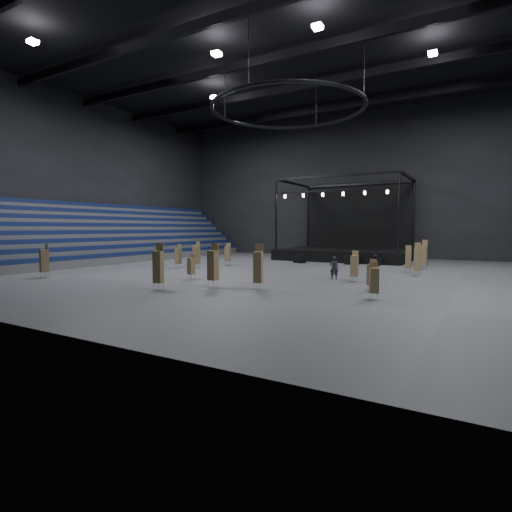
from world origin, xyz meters
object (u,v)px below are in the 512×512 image
Objects in this scene: flight_case_mid at (352,260)px; chair_stack_8 at (197,254)px; flight_case_left at (299,259)px; stage at (347,247)px; chair_stack_10 at (374,280)px; man_center at (334,268)px; chair_stack_13 at (158,266)px; chair_stack_9 at (44,260)px; chair_stack_14 at (228,253)px; chair_stack_6 at (354,265)px; chair_stack_12 at (258,266)px; chair_stack_3 at (417,259)px; chair_stack_11 at (372,274)px; chair_stack_7 at (424,254)px; chair_stack_0 at (159,255)px; chair_stack_4 at (408,259)px; chair_stack_1 at (191,266)px; chair_stack_2 at (213,265)px; crew_member at (375,265)px; chair_stack_5 at (178,255)px; flight_case_right at (375,262)px.

chair_stack_8 is (-11.08, -10.52, 0.81)m from flight_case_mid.
stage is at bearing 69.84° from flight_case_left.
chair_stack_10 is at bearing -70.12° from stage.
man_center is (2.26, -11.94, 0.36)m from flight_case_mid.
chair_stack_13 is (-11.69, -2.94, 0.38)m from chair_stack_10.
chair_stack_14 is (5.83, 14.95, -0.17)m from chair_stack_9.
man_center is at bearing 158.74° from chair_stack_6.
chair_stack_14 is (-10.24, 11.95, -0.23)m from chair_stack_12.
flight_case_mid is at bearing -101.72° from man_center.
chair_stack_3 is 0.92× the size of chair_stack_13.
chair_stack_8 reaches higher than man_center.
chair_stack_11 is at bearing 31.05° from chair_stack_9.
flight_case_mid is at bearing 60.85° from chair_stack_13.
man_center is at bearing 145.37° from chair_stack_11.
chair_stack_8 is (-8.60, -17.09, -0.19)m from stage.
chair_stack_7 is (2.96, 10.92, 0.22)m from chair_stack_6.
chair_stack_4 is at bearing -6.75° from chair_stack_0.
chair_stack_1 is 0.79× the size of chair_stack_4.
crew_member is (7.26, 10.52, -0.57)m from chair_stack_2.
chair_stack_1 is 8.23m from chair_stack_5.
chair_stack_9 is 22.97m from chair_stack_10.
chair_stack_7 reaches higher than flight_case_left.
chair_stack_9 is at bearing -130.05° from flight_case_right.
chair_stack_11 is (-0.79, 2.75, -0.04)m from chair_stack_10.
chair_stack_9 reaches higher than chair_stack_11.
flight_case_right is at bearing 66.50° from chair_stack_9.
man_center is (0.00, -12.15, 0.46)m from flight_case_right.
chair_stack_12 is (-3.93, -6.08, 0.26)m from chair_stack_6.
chair_stack_9 reaches higher than chair_stack_10.
chair_stack_14 is at bearing -120.46° from stage.
chair_stack_8 reaches higher than flight_case_right.
flight_case_left is 0.60× the size of chair_stack_5.
chair_stack_4 is at bearing 19.69° from chair_stack_5.
chair_stack_2 is 1.00× the size of chair_stack_12.
flight_case_mid is at bearing 20.97° from chair_stack_14.
crew_member is at bearing 51.88° from chair_stack_12.
chair_stack_12 reaches higher than flight_case_left.
chair_stack_2 is 1.06× the size of chair_stack_3.
flight_case_right is at bearing 71.22° from chair_stack_1.
chair_stack_5 is 0.80× the size of chair_stack_12.
chair_stack_9 is at bearing -123.40° from chair_stack_14.
flight_case_left is at bearing 93.84° from chair_stack_1.
chair_stack_8 is at bearing -121.35° from flight_case_left.
flight_case_left is at bearing 44.98° from crew_member.
chair_stack_12 reaches higher than chair_stack_2.
chair_stack_9 reaches higher than flight_case_left.
chair_stack_8 is at bearing 134.26° from chair_stack_1.
chair_stack_9 is (-22.96, -20.00, -0.03)m from chair_stack_7.
chair_stack_6 is at bearing -72.83° from flight_case_mid.
man_center is (2.31, 6.71, -0.55)m from chair_stack_12.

